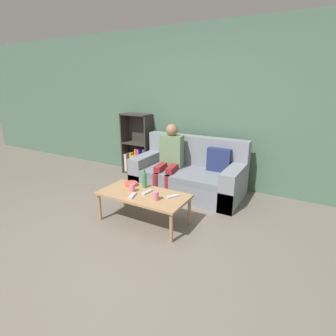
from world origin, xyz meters
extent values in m
plane|color=#70665B|center=(0.00, 0.00, 0.00)|extent=(22.00, 22.00, 0.00)
cube|color=#4C6B56|center=(0.00, 2.38, 1.30)|extent=(12.00, 0.06, 2.60)
cube|color=gray|center=(0.08, 1.77, 0.15)|extent=(1.73, 0.84, 0.30)
cube|color=slate|center=(0.08, 1.68, 0.35)|extent=(1.29, 0.66, 0.10)
cube|color=gray|center=(0.08, 2.10, 0.64)|extent=(1.73, 0.18, 0.48)
cube|color=gray|center=(-0.67, 1.77, 0.28)|extent=(0.22, 0.84, 0.56)
cube|color=gray|center=(0.84, 1.77, 0.28)|extent=(0.22, 0.84, 0.56)
cube|color=navy|center=(0.53, 1.95, 0.58)|extent=(0.36, 0.12, 0.36)
cube|color=#332D28|center=(-1.47, 2.20, 0.58)|extent=(0.02, 0.28, 1.16)
cube|color=#332D28|center=(-0.92, 2.20, 0.58)|extent=(0.02, 0.28, 1.16)
cube|color=#332D28|center=(-1.19, 2.33, 0.58)|extent=(0.58, 0.02, 1.16)
cube|color=#332D28|center=(-1.19, 2.20, 0.01)|extent=(0.58, 0.28, 0.02)
cube|color=#332D28|center=(-1.19, 2.20, 0.60)|extent=(0.53, 0.28, 0.02)
cube|color=#332D28|center=(-1.19, 2.20, 1.14)|extent=(0.58, 0.28, 0.02)
cube|color=beige|center=(-1.42, 2.18, 0.20)|extent=(0.07, 0.17, 0.35)
cube|color=#232328|center=(-1.35, 2.18, 0.21)|extent=(0.06, 0.16, 0.38)
cube|color=gold|center=(-1.29, 2.18, 0.22)|extent=(0.04, 0.18, 0.39)
cube|color=gold|center=(-1.23, 2.19, 0.20)|extent=(0.07, 0.23, 0.35)
cube|color=#B77542|center=(-1.17, 2.18, 0.26)|extent=(0.04, 0.18, 0.48)
cube|color=#993D84|center=(-1.12, 2.18, 0.26)|extent=(0.06, 0.18, 0.48)
cube|color=beige|center=(-1.05, 2.18, 0.19)|extent=(0.07, 0.19, 0.32)
cube|color=#33519E|center=(-0.99, 2.18, 0.27)|extent=(0.04, 0.16, 0.49)
cylinder|color=#A87F56|center=(-0.53, 0.43, 0.18)|extent=(0.04, 0.04, 0.36)
cylinder|color=#A87F56|center=(0.52, 0.43, 0.18)|extent=(0.04, 0.04, 0.36)
cylinder|color=#A87F56|center=(-0.53, 0.91, 0.18)|extent=(0.04, 0.04, 0.36)
cylinder|color=#A87F56|center=(0.52, 0.91, 0.18)|extent=(0.04, 0.04, 0.36)
cube|color=#A87F56|center=(-0.01, 0.67, 0.37)|extent=(1.13, 0.56, 0.03)
cylinder|color=maroon|center=(-0.25, 1.35, 0.20)|extent=(0.10, 0.10, 0.40)
cylinder|color=maroon|center=(-0.06, 1.38, 0.20)|extent=(0.10, 0.10, 0.40)
cube|color=maroon|center=(-0.29, 1.57, 0.44)|extent=(0.15, 0.38, 0.09)
cube|color=maroon|center=(-0.09, 1.60, 0.44)|extent=(0.15, 0.38, 0.09)
cube|color=#66845B|center=(-0.22, 1.81, 0.65)|extent=(0.37, 0.25, 0.52)
sphere|color=#936B4C|center=(-0.22, 1.81, 1.00)|extent=(0.19, 0.19, 0.19)
cylinder|color=pink|center=(-0.17, 0.66, 0.44)|extent=(0.07, 0.07, 0.10)
cylinder|color=pink|center=(0.22, 0.59, 0.44)|extent=(0.07, 0.07, 0.11)
cube|color=#B7B7BC|center=(0.36, 0.76, 0.40)|extent=(0.13, 0.17, 0.02)
cube|color=#B7B7BC|center=(-0.08, 0.53, 0.40)|extent=(0.09, 0.18, 0.02)
cube|color=#B7B7BC|center=(0.02, 0.71, 0.40)|extent=(0.07, 0.17, 0.02)
cylinder|color=#DB4C47|center=(-0.31, 0.82, 0.41)|extent=(0.17, 0.17, 0.05)
cylinder|color=#33844C|center=(-0.11, 0.84, 0.49)|extent=(0.06, 0.06, 0.20)
cylinder|color=#33844C|center=(-0.11, 0.84, 0.62)|extent=(0.03, 0.03, 0.05)
camera|label=1|loc=(1.73, -1.80, 1.71)|focal=28.00mm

